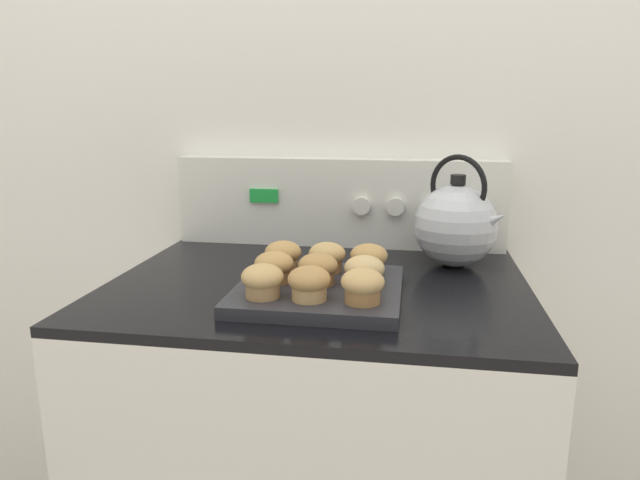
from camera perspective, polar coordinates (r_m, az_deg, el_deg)
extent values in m
cube|color=white|center=(1.39, 2.22, 11.55)|extent=(8.00, 0.05, 2.40)
cube|color=black|center=(1.11, -0.09, -4.40)|extent=(0.79, 0.63, 0.02)
cube|color=silver|center=(1.36, 1.88, 3.77)|extent=(0.78, 0.05, 0.21)
cube|color=green|center=(1.36, -5.63, 4.43)|extent=(0.07, 0.01, 0.03)
cylinder|color=silver|center=(1.32, 4.19, 3.44)|extent=(0.04, 0.02, 0.04)
cylinder|color=silver|center=(1.31, 7.57, 3.32)|extent=(0.04, 0.02, 0.04)
cylinder|color=silver|center=(1.31, 10.96, 3.19)|extent=(0.04, 0.02, 0.04)
cylinder|color=silver|center=(1.32, 14.33, 3.06)|extent=(0.04, 0.02, 0.04)
cube|color=#28282D|center=(1.01, -0.07, -5.05)|extent=(0.29, 0.29, 0.02)
cylinder|color=#A37A4C|center=(0.94, -5.76, -4.89)|extent=(0.06, 0.06, 0.03)
ellipsoid|color=tan|center=(0.94, -5.79, -3.68)|extent=(0.07, 0.07, 0.04)
cylinder|color=tan|center=(0.93, -1.09, -5.17)|extent=(0.06, 0.06, 0.03)
ellipsoid|color=#B2844C|center=(0.92, -1.09, -3.93)|extent=(0.07, 0.07, 0.04)
cylinder|color=olive|center=(0.92, 4.27, -5.44)|extent=(0.06, 0.06, 0.03)
ellipsoid|color=tan|center=(0.91, 4.29, -4.19)|extent=(0.07, 0.07, 0.04)
cylinder|color=olive|center=(1.02, -4.61, -3.48)|extent=(0.06, 0.06, 0.03)
ellipsoid|color=tan|center=(1.01, -4.63, -2.35)|extent=(0.07, 0.07, 0.04)
cylinder|color=olive|center=(1.01, -0.20, -3.69)|extent=(0.06, 0.06, 0.03)
ellipsoid|color=#B2844C|center=(1.00, -0.20, -2.54)|extent=(0.07, 0.07, 0.04)
cylinder|color=tan|center=(0.99, 4.43, -3.97)|extent=(0.06, 0.06, 0.03)
ellipsoid|color=tan|center=(0.99, 4.46, -2.80)|extent=(0.07, 0.07, 0.04)
cylinder|color=#A37A4C|center=(1.10, -3.70, -2.27)|extent=(0.06, 0.06, 0.03)
ellipsoid|color=tan|center=(1.09, -3.72, -1.21)|extent=(0.07, 0.07, 0.04)
cylinder|color=olive|center=(1.08, 0.71, -2.45)|extent=(0.06, 0.06, 0.03)
ellipsoid|color=tan|center=(1.08, 0.71, -1.37)|extent=(0.07, 0.07, 0.04)
cylinder|color=olive|center=(1.08, 4.89, -2.61)|extent=(0.06, 0.06, 0.03)
ellipsoid|color=tan|center=(1.07, 4.91, -1.53)|extent=(0.07, 0.07, 0.04)
sphere|color=silver|center=(1.22, 13.41, 1.40)|extent=(0.17, 0.17, 0.17)
cylinder|color=black|center=(1.20, 13.65, 5.88)|extent=(0.03, 0.03, 0.02)
cone|color=silver|center=(1.17, 16.74, 1.84)|extent=(0.09, 0.08, 0.07)
torus|color=black|center=(1.20, 13.61, 5.21)|extent=(0.11, 0.09, 0.13)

